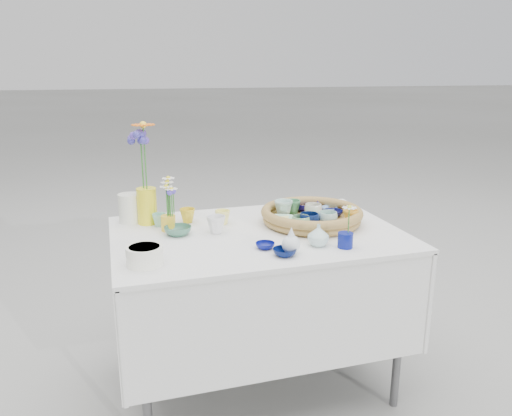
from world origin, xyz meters
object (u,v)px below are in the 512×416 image
object	(u,v)px
wicker_tray	(312,215)
tall_vase_yellow	(147,206)
display_table	(257,382)
bud_vase_seafoam	(318,235)

from	to	relation	value
wicker_tray	tall_vase_yellow	size ratio (longest dim) A/B	2.80
wicker_tray	display_table	bearing A→B (deg)	-169.88
wicker_tray	tall_vase_yellow	bearing A→B (deg)	163.32
display_table	bud_vase_seafoam	xyz separation A→B (m)	(0.19, -0.24, 0.81)
bud_vase_seafoam	tall_vase_yellow	distance (m)	0.82
bud_vase_seafoam	display_table	bearing A→B (deg)	127.64
tall_vase_yellow	bud_vase_seafoam	bearing A→B (deg)	-38.63
bud_vase_seafoam	tall_vase_yellow	world-z (taller)	tall_vase_yellow
bud_vase_seafoam	wicker_tray	bearing A→B (deg)	72.29
bud_vase_seafoam	tall_vase_yellow	bearing A→B (deg)	141.37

